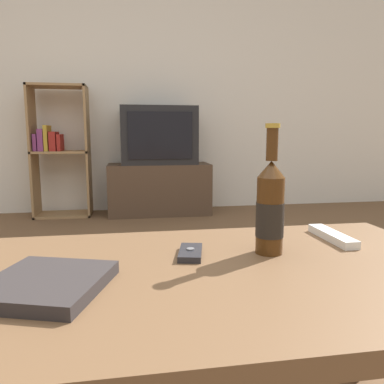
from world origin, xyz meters
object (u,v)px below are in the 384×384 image
cell_phone (191,253)px  table_book (46,284)px  beer_bottle (270,208)px  tv_stand (159,189)px  television (159,135)px  bookshelf (58,149)px  remote_control (332,236)px

cell_phone → table_book: 0.32m
beer_bottle → tv_stand: bearing=91.0°
beer_bottle → cell_phone: (-0.18, 0.01, -0.10)m
television → tv_stand: bearing=90.0°
television → cell_phone: television is taller
television → cell_phone: 2.67m
cell_phone → table_book: table_book is taller
cell_phone → tv_stand: bearing=99.6°
tv_stand → television: television is taller
bookshelf → television: bearing=-3.8°
cell_phone → remote_control: remote_control is taller
tv_stand → remote_control: remote_control is taller
television → bookshelf: 0.91m
bookshelf → table_book: (0.48, -2.86, -0.13)m
table_book → beer_bottle: bearing=34.5°
cell_phone → remote_control: (0.38, 0.07, 0.00)m
beer_bottle → table_book: 0.49m
cell_phone → table_book: (-0.28, -0.15, 0.00)m
beer_bottle → cell_phone: 0.21m
tv_stand → cell_phone: bearing=-92.9°
television → bookshelf: (-0.90, 0.06, -0.12)m
beer_bottle → cell_phone: bearing=176.8°
television → beer_bottle: 2.67m
tv_stand → bookshelf: 0.97m
bookshelf → cell_phone: 2.83m
beer_bottle → television: bearing=91.0°
tv_stand → cell_phone: 2.68m
bookshelf → beer_bottle: 2.89m
tv_stand → beer_bottle: bearing=-89.0°
remote_control → table_book: table_book is taller
beer_bottle → remote_control: bearing=20.8°
bookshelf → beer_bottle: bookshelf is taller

